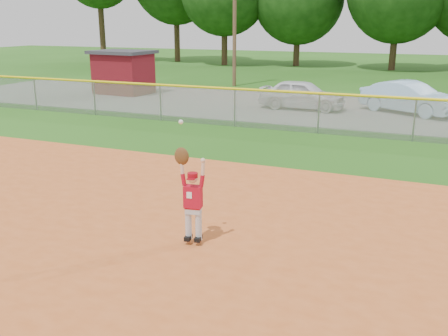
{
  "coord_description": "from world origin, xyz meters",
  "views": [
    {
      "loc": [
        3.68,
        -8.22,
        4.06
      ],
      "look_at": [
        -0.11,
        1.02,
        1.1
      ],
      "focal_mm": 40.0,
      "sensor_mm": 36.0,
      "label": 1
    }
  ],
  "objects_px": {
    "car_blue": "(409,98)",
    "ballplayer": "(191,195)",
    "utility_shed": "(123,72)",
    "car_white_a": "(302,94)"
  },
  "relations": [
    {
      "from": "car_white_a",
      "to": "ballplayer",
      "type": "height_order",
      "value": "ballplayer"
    },
    {
      "from": "utility_shed",
      "to": "ballplayer",
      "type": "height_order",
      "value": "utility_shed"
    },
    {
      "from": "ballplayer",
      "to": "utility_shed",
      "type": "bearing_deg",
      "value": 126.6
    },
    {
      "from": "car_blue",
      "to": "utility_shed",
      "type": "height_order",
      "value": "utility_shed"
    },
    {
      "from": "utility_shed",
      "to": "ballplayer",
      "type": "xyz_separation_m",
      "value": [
        12.42,
        -16.72,
        -0.26
      ]
    },
    {
      "from": "car_blue",
      "to": "utility_shed",
      "type": "xyz_separation_m",
      "value": [
        -15.45,
        0.64,
        0.51
      ]
    },
    {
      "from": "car_blue",
      "to": "ballplayer",
      "type": "distance_m",
      "value": 16.37
    },
    {
      "from": "utility_shed",
      "to": "car_white_a",
      "type": "bearing_deg",
      "value": -6.98
    },
    {
      "from": "utility_shed",
      "to": "ballplayer",
      "type": "distance_m",
      "value": 20.83
    },
    {
      "from": "car_white_a",
      "to": "ballplayer",
      "type": "xyz_separation_m",
      "value": [
        1.69,
        -15.41,
        0.27
      ]
    }
  ]
}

